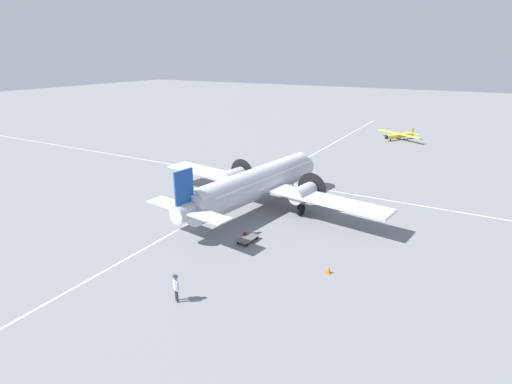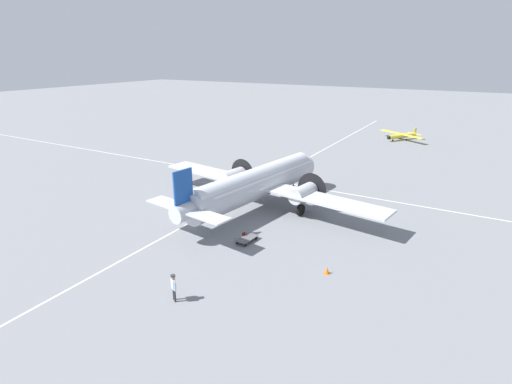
% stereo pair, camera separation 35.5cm
% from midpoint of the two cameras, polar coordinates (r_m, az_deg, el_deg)
% --- Properties ---
extents(ground_plane, '(300.00, 300.00, 0.00)m').
position_cam_midpoint_polar(ground_plane, '(38.54, 0.26, -2.42)').
color(ground_plane, slate).
extents(apron_line_eastwest, '(120.00, 0.16, 0.01)m').
position_cam_midpoint_polar(apron_line_eastwest, '(45.84, 5.66, 1.06)').
color(apron_line_eastwest, silver).
rests_on(apron_line_eastwest, ground_plane).
extents(apron_line_northsouth, '(0.16, 120.00, 0.01)m').
position_cam_midpoint_polar(apron_line_northsouth, '(40.21, -3.94, -1.52)').
color(apron_line_northsouth, silver).
rests_on(apron_line_northsouth, ground_plane).
extents(airliner_main, '(25.25, 19.60, 5.94)m').
position_cam_midpoint_polar(airliner_main, '(37.99, 0.67, 1.37)').
color(airliner_main, silver).
rests_on(airliner_main, ground_plane).
extents(crew_foreground, '(0.53, 0.41, 1.77)m').
position_cam_midpoint_polar(crew_foreground, '(24.92, -11.29, -12.87)').
color(crew_foreground, '#2D2D33').
rests_on(crew_foreground, ground_plane).
extents(suitcase_near_door, '(0.37, 0.20, 0.48)m').
position_cam_midpoint_polar(suitcase_near_door, '(32.54, -1.32, -6.23)').
color(suitcase_near_door, maroon).
rests_on(suitcase_near_door, ground_plane).
extents(baggage_cart, '(1.13, 2.01, 0.56)m').
position_cam_midpoint_polar(baggage_cart, '(31.91, -1.03, -6.66)').
color(baggage_cart, '#56565B').
rests_on(baggage_cart, ground_plane).
extents(light_aircraft_distant, '(8.19, 6.66, 1.80)m').
position_cam_midpoint_polar(light_aircraft_distant, '(74.06, 20.21, 7.57)').
color(light_aircraft_distant, yellow).
rests_on(light_aircraft_distant, ground_plane).
extents(traffic_cone, '(0.39, 0.39, 0.52)m').
position_cam_midpoint_polar(traffic_cone, '(28.07, 10.47, -10.95)').
color(traffic_cone, orange).
rests_on(traffic_cone, ground_plane).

